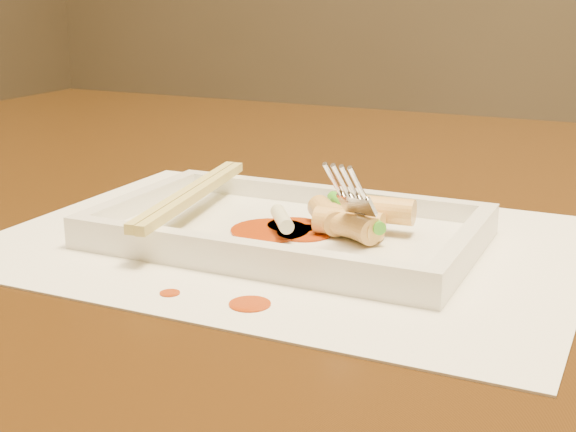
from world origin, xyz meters
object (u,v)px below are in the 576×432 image
at_px(chopstick_a, 187,193).
at_px(fork, 396,128).
at_px(placemat, 288,242).
at_px(table, 360,295).
at_px(plate_base, 288,235).

bearing_deg(chopstick_a, fork, 6.75).
xyz_separation_m(placemat, chopstick_a, (-0.08, 0.00, 0.03)).
relative_size(placemat, fork, 2.86).
bearing_deg(chopstick_a, table, 65.12).
xyz_separation_m(placemat, fork, (0.07, 0.02, 0.08)).
distance_m(table, fork, 0.25).
xyz_separation_m(plate_base, fork, (0.07, 0.02, 0.08)).
height_order(plate_base, chopstick_a, chopstick_a).
bearing_deg(table, chopstick_a, -114.88).
relative_size(table, plate_base, 5.38).
distance_m(chopstick_a, fork, 0.16).
bearing_deg(fork, placemat, -165.58).
height_order(plate_base, fork, fork).
relative_size(plate_base, fork, 1.86).
distance_m(plate_base, fork, 0.11).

